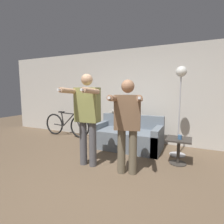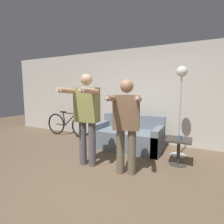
{
  "view_description": "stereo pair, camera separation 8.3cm",
  "coord_description": "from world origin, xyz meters",
  "px_view_note": "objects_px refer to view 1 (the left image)",
  "views": [
    {
      "loc": [
        1.23,
        -2.18,
        1.45
      ],
      "look_at": [
        -0.36,
        1.21,
        0.98
      ],
      "focal_mm": 28.0,
      "sensor_mm": 36.0,
      "label": 1
    },
    {
      "loc": [
        1.3,
        -2.15,
        1.45
      ],
      "look_at": [
        -0.36,
        1.21,
        0.98
      ],
      "focal_mm": 28.0,
      "sensor_mm": 36.0,
      "label": 2
    }
  ],
  "objects_px": {
    "floor_lamp": "(180,89)",
    "bicycle": "(67,125)",
    "side_table": "(179,146)",
    "cup": "(180,137)",
    "couch": "(128,137)",
    "person_right": "(127,120)",
    "person_left": "(87,113)",
    "cat": "(118,111)"
  },
  "relations": [
    {
      "from": "person_left",
      "to": "cup",
      "type": "bearing_deg",
      "value": 22.62
    },
    {
      "from": "couch",
      "to": "person_right",
      "type": "bearing_deg",
      "value": -70.62
    },
    {
      "from": "couch",
      "to": "floor_lamp",
      "type": "bearing_deg",
      "value": -0.48
    },
    {
      "from": "bicycle",
      "to": "couch",
      "type": "bearing_deg",
      "value": -6.81
    },
    {
      "from": "cup",
      "to": "person_right",
      "type": "bearing_deg",
      "value": -135.73
    },
    {
      "from": "cat",
      "to": "floor_lamp",
      "type": "relative_size",
      "value": 0.26
    },
    {
      "from": "floor_lamp",
      "to": "side_table",
      "type": "relative_size",
      "value": 3.83
    },
    {
      "from": "person_right",
      "to": "couch",
      "type": "bearing_deg",
      "value": 94.97
    },
    {
      "from": "couch",
      "to": "side_table",
      "type": "relative_size",
      "value": 3.26
    },
    {
      "from": "side_table",
      "to": "bicycle",
      "type": "height_order",
      "value": "bicycle"
    },
    {
      "from": "person_left",
      "to": "cup",
      "type": "distance_m",
      "value": 1.83
    },
    {
      "from": "person_left",
      "to": "person_right",
      "type": "relative_size",
      "value": 1.08
    },
    {
      "from": "floor_lamp",
      "to": "bicycle",
      "type": "xyz_separation_m",
      "value": [
        -3.34,
        0.27,
        -1.11
      ]
    },
    {
      "from": "floor_lamp",
      "to": "cup",
      "type": "distance_m",
      "value": 1.07
    },
    {
      "from": "cat",
      "to": "person_right",
      "type": "bearing_deg",
      "value": -62.19
    },
    {
      "from": "person_left",
      "to": "couch",
      "type": "bearing_deg",
      "value": 72.39
    },
    {
      "from": "couch",
      "to": "person_left",
      "type": "xyz_separation_m",
      "value": [
        -0.34,
        -1.32,
        0.74
      ]
    },
    {
      "from": "side_table",
      "to": "bicycle",
      "type": "bearing_deg",
      "value": 167.45
    },
    {
      "from": "side_table",
      "to": "cup",
      "type": "xyz_separation_m",
      "value": [
        0.02,
        -0.05,
        0.19
      ]
    },
    {
      "from": "person_right",
      "to": "bicycle",
      "type": "bearing_deg",
      "value": 134.45
    },
    {
      "from": "couch",
      "to": "person_left",
      "type": "bearing_deg",
      "value": -104.44
    },
    {
      "from": "couch",
      "to": "cat",
      "type": "height_order",
      "value": "cat"
    },
    {
      "from": "cat",
      "to": "side_table",
      "type": "bearing_deg",
      "value": -26.86
    },
    {
      "from": "person_right",
      "to": "floor_lamp",
      "type": "xyz_separation_m",
      "value": [
        0.73,
        1.31,
        0.53
      ]
    },
    {
      "from": "cat",
      "to": "bicycle",
      "type": "relative_size",
      "value": 0.3
    },
    {
      "from": "person_right",
      "to": "side_table",
      "type": "xyz_separation_m",
      "value": [
        0.77,
        0.82,
        -0.57
      ]
    },
    {
      "from": "person_left",
      "to": "cat",
      "type": "distance_m",
      "value": 1.66
    },
    {
      "from": "couch",
      "to": "bicycle",
      "type": "distance_m",
      "value": 2.16
    },
    {
      "from": "cat",
      "to": "bicycle",
      "type": "bearing_deg",
      "value": -177.3
    },
    {
      "from": "person_left",
      "to": "cat",
      "type": "relative_size",
      "value": 3.4
    },
    {
      "from": "person_left",
      "to": "person_right",
      "type": "xyz_separation_m",
      "value": [
        0.8,
        -0.0,
        -0.08
      ]
    },
    {
      "from": "bicycle",
      "to": "cup",
      "type": "bearing_deg",
      "value": -13.29
    },
    {
      "from": "couch",
      "to": "cup",
      "type": "bearing_deg",
      "value": -23.54
    },
    {
      "from": "person_right",
      "to": "bicycle",
      "type": "relative_size",
      "value": 0.96
    },
    {
      "from": "couch",
      "to": "cat",
      "type": "bearing_deg",
      "value": 140.5
    },
    {
      "from": "cat",
      "to": "cup",
      "type": "distance_m",
      "value": 1.91
    },
    {
      "from": "couch",
      "to": "floor_lamp",
      "type": "xyz_separation_m",
      "value": [
        1.19,
        -0.01,
        1.2
      ]
    },
    {
      "from": "bicycle",
      "to": "floor_lamp",
      "type": "bearing_deg",
      "value": -4.56
    },
    {
      "from": "cat",
      "to": "bicycle",
      "type": "xyz_separation_m",
      "value": [
        -1.73,
        -0.08,
        -0.51
      ]
    },
    {
      "from": "couch",
      "to": "floor_lamp",
      "type": "distance_m",
      "value": 1.69
    },
    {
      "from": "couch",
      "to": "floor_lamp",
      "type": "height_order",
      "value": "floor_lamp"
    },
    {
      "from": "bicycle",
      "to": "person_left",
      "type": "bearing_deg",
      "value": -41.11
    }
  ]
}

